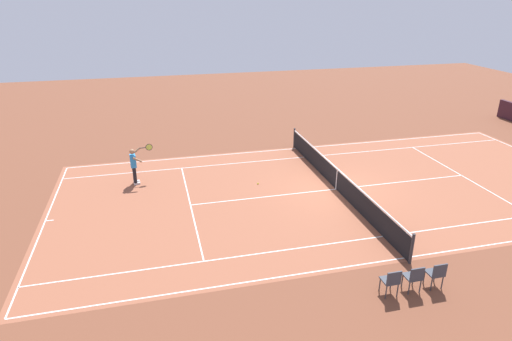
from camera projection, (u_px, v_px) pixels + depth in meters
ground_plane at (336, 189)px, 19.12m from camera, size 60.00×60.00×0.00m
court_slab at (336, 189)px, 19.12m from camera, size 24.20×11.40×0.00m
court_line_markings at (336, 189)px, 19.12m from camera, size 23.85×11.05×0.01m
tennis_net at (337, 179)px, 18.93m from camera, size 0.10×11.70×1.08m
tennis_player_near at (134, 164)px, 19.35m from camera, size 1.04×0.80×1.70m
tennis_ball at (258, 184)px, 19.60m from camera, size 0.07×0.07×0.07m
spectator_chair_0 at (436, 273)px, 12.58m from camera, size 0.44×0.44×0.88m
spectator_chair_1 at (414, 277)px, 12.41m from camera, size 0.44×0.44×0.88m
spectator_chair_2 at (391, 280)px, 12.25m from camera, size 0.44×0.44×0.88m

